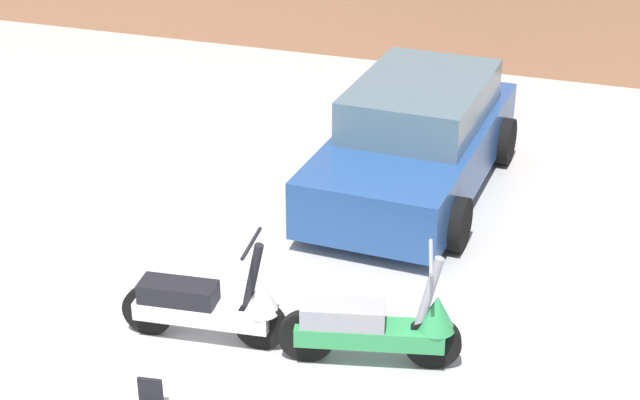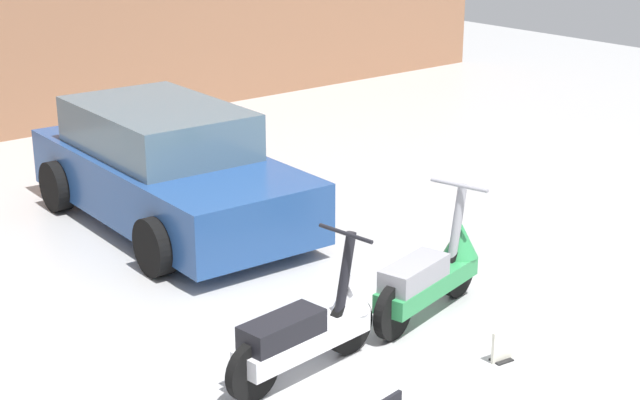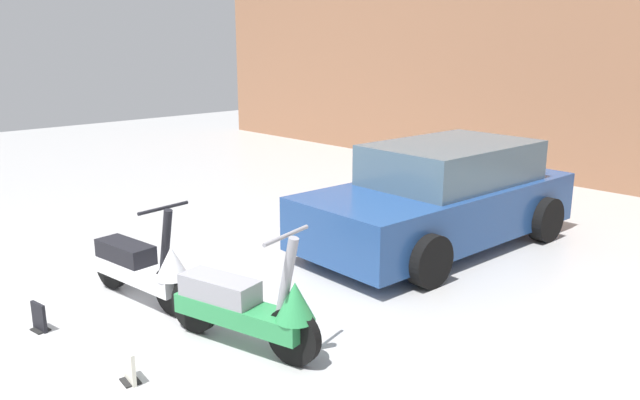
# 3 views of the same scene
# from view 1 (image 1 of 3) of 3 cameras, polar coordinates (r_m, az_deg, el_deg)

# --- Properties ---
(scooter_front_left) EXTENTS (1.50, 0.54, 1.05)m
(scooter_front_left) POSITION_cam_1_polar(r_m,az_deg,el_deg) (8.60, -6.42, -6.08)
(scooter_front_left) COLOR black
(scooter_front_left) RESTS_ON ground_plane
(scooter_front_right) EXTENTS (1.52, 0.68, 1.08)m
(scooter_front_right) POSITION_cam_1_polar(r_m,az_deg,el_deg) (8.27, 3.39, -7.30)
(scooter_front_right) COLOR black
(scooter_front_right) RESTS_ON ground_plane
(car_rear_left) EXTENTS (1.94, 3.83, 1.28)m
(car_rear_left) POSITION_cam_1_polar(r_m,az_deg,el_deg) (11.24, 5.59, 3.49)
(car_rear_left) COLOR navy
(car_rear_left) RESTS_ON ground_plane
(placard_near_left_scooter) EXTENTS (0.20, 0.14, 0.26)m
(placard_near_left_scooter) POSITION_cam_1_polar(r_m,az_deg,el_deg) (8.07, -9.82, -11.05)
(placard_near_left_scooter) COLOR black
(placard_near_left_scooter) RESTS_ON ground_plane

